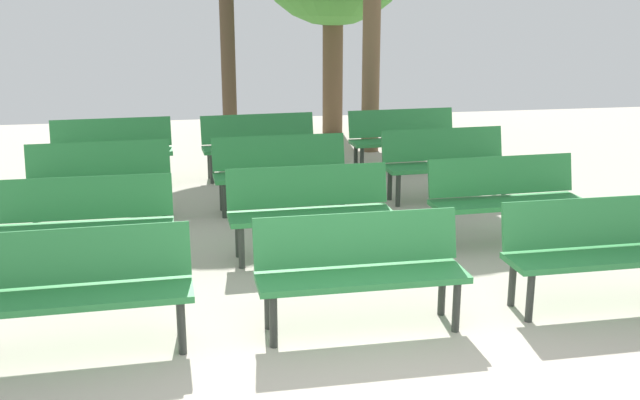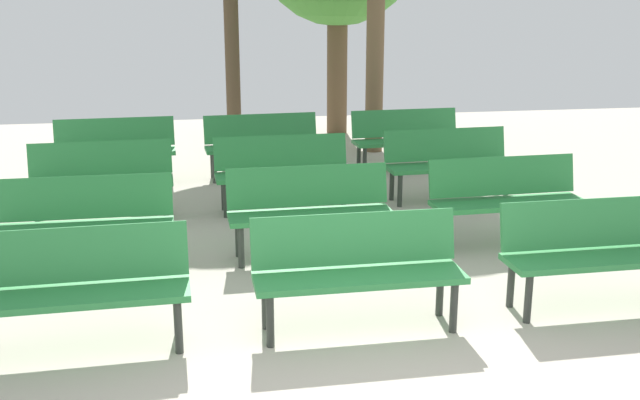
{
  "view_description": "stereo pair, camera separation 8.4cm",
  "coord_description": "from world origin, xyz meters",
  "px_view_note": "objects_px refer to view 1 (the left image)",
  "views": [
    {
      "loc": [
        -1.29,
        -3.67,
        2.48
      ],
      "look_at": [
        0.0,
        3.29,
        0.55
      ],
      "focal_mm": 42.04,
      "sensor_mm": 36.0,
      "label": 1
    },
    {
      "loc": [
        -1.2,
        -3.68,
        2.48
      ],
      "look_at": [
        0.0,
        3.29,
        0.55
      ],
      "focal_mm": 42.04,
      "sensor_mm": 36.0,
      "label": 2
    }
  ],
  "objects_px": {
    "bench_r2_c0": "(99,176)",
    "bench_r3_c1": "(259,142)",
    "bench_r0_c2": "(599,246)",
    "bench_r2_c2": "(446,159)",
    "bench_r3_c0": "(112,147)",
    "bench_r2_c1": "(281,168)",
    "bench_r3_c2": "(403,136)",
    "bench_r1_c0": "(85,219)",
    "bench_r1_c2": "(505,194)",
    "bench_r0_c0": "(79,284)",
    "bench_r0_c1": "(360,265)",
    "bench_r1_c1": "(310,206)"
  },
  "relations": [
    {
      "from": "bench_r2_c0",
      "to": "bench_r3_c1",
      "type": "distance_m",
      "value": 2.66
    },
    {
      "from": "bench_r0_c0",
      "to": "bench_r3_c1",
      "type": "height_order",
      "value": "same"
    },
    {
      "from": "bench_r1_c0",
      "to": "bench_r0_c0",
      "type": "bearing_deg",
      "value": -85.23
    },
    {
      "from": "bench_r3_c0",
      "to": "bench_r3_c1",
      "type": "xyz_separation_m",
      "value": [
        2.01,
        0.01,
        0.0
      ]
    },
    {
      "from": "bench_r1_c1",
      "to": "bench_r3_c1",
      "type": "relative_size",
      "value": 0.99
    },
    {
      "from": "bench_r0_c0",
      "to": "bench_r1_c1",
      "type": "height_order",
      "value": "same"
    },
    {
      "from": "bench_r0_c1",
      "to": "bench_r1_c0",
      "type": "distance_m",
      "value": 2.74
    },
    {
      "from": "bench_r2_c1",
      "to": "bench_r3_c2",
      "type": "xyz_separation_m",
      "value": [
        2.06,
        1.8,
        0.0
      ]
    },
    {
      "from": "bench_r0_c2",
      "to": "bench_r3_c0",
      "type": "xyz_separation_m",
      "value": [
        -4.27,
        5.03,
        0.0
      ]
    },
    {
      "from": "bench_r1_c1",
      "to": "bench_r3_c2",
      "type": "bearing_deg",
      "value": 59.3
    },
    {
      "from": "bench_r3_c0",
      "to": "bench_r0_c2",
      "type": "bearing_deg",
      "value": -52.14
    },
    {
      "from": "bench_r3_c1",
      "to": "bench_r1_c2",
      "type": "bearing_deg",
      "value": -59.94
    },
    {
      "from": "bench_r1_c0",
      "to": "bench_r2_c2",
      "type": "bearing_deg",
      "value": 24.29
    },
    {
      "from": "bench_r1_c0",
      "to": "bench_r1_c2",
      "type": "distance_m",
      "value": 4.18
    },
    {
      "from": "bench_r1_c0",
      "to": "bench_r2_c1",
      "type": "height_order",
      "value": "same"
    },
    {
      "from": "bench_r2_c0",
      "to": "bench_r3_c0",
      "type": "bearing_deg",
      "value": 87.8
    },
    {
      "from": "bench_r3_c0",
      "to": "bench_r3_c1",
      "type": "bearing_deg",
      "value": -2.07
    },
    {
      "from": "bench_r2_c1",
      "to": "bench_r1_c0",
      "type": "bearing_deg",
      "value": -140.54
    },
    {
      "from": "bench_r0_c2",
      "to": "bench_r2_c2",
      "type": "xyz_separation_m",
      "value": [
        -0.09,
        3.44,
        0.0
      ]
    },
    {
      "from": "bench_r0_c1",
      "to": "bench_r1_c1",
      "type": "height_order",
      "value": "same"
    },
    {
      "from": "bench_r0_c0",
      "to": "bench_r2_c1",
      "type": "distance_m",
      "value": 3.91
    },
    {
      "from": "bench_r0_c0",
      "to": "bench_r3_c1",
      "type": "relative_size",
      "value": 0.99
    },
    {
      "from": "bench_r2_c2",
      "to": "bench_r3_c2",
      "type": "bearing_deg",
      "value": 88.82
    },
    {
      "from": "bench_r0_c0",
      "to": "bench_r3_c0",
      "type": "relative_size",
      "value": 1.0
    },
    {
      "from": "bench_r2_c1",
      "to": "bench_r1_c2",
      "type": "bearing_deg",
      "value": -38.86
    },
    {
      "from": "bench_r1_c2",
      "to": "bench_r2_c1",
      "type": "bearing_deg",
      "value": 140.63
    },
    {
      "from": "bench_r3_c0",
      "to": "bench_r2_c1",
      "type": "bearing_deg",
      "value": -41.73
    },
    {
      "from": "bench_r0_c2",
      "to": "bench_r3_c2",
      "type": "xyz_separation_m",
      "value": [
        -0.13,
        5.13,
        0.0
      ]
    },
    {
      "from": "bench_r0_c2",
      "to": "bench_r2_c2",
      "type": "distance_m",
      "value": 3.44
    },
    {
      "from": "bench_r3_c1",
      "to": "bench_r3_c0",
      "type": "bearing_deg",
      "value": 177.07
    },
    {
      "from": "bench_r2_c2",
      "to": "bench_r3_c0",
      "type": "height_order",
      "value": "same"
    },
    {
      "from": "bench_r3_c0",
      "to": "bench_r3_c1",
      "type": "height_order",
      "value": "same"
    },
    {
      "from": "bench_r2_c1",
      "to": "bench_r2_c2",
      "type": "height_order",
      "value": "same"
    },
    {
      "from": "bench_r0_c0",
      "to": "bench_r0_c2",
      "type": "height_order",
      "value": "same"
    },
    {
      "from": "bench_r1_c0",
      "to": "bench_r2_c1",
      "type": "relative_size",
      "value": 0.99
    },
    {
      "from": "bench_r2_c0",
      "to": "bench_r2_c2",
      "type": "xyz_separation_m",
      "value": [
        4.19,
        0.14,
        0.0
      ]
    },
    {
      "from": "bench_r1_c1",
      "to": "bench_r2_c0",
      "type": "xyz_separation_m",
      "value": [
        -2.15,
        1.68,
        0.0
      ]
    },
    {
      "from": "bench_r0_c2",
      "to": "bench_r2_c1",
      "type": "height_order",
      "value": "same"
    },
    {
      "from": "bench_r1_c0",
      "to": "bench_r2_c1",
      "type": "bearing_deg",
      "value": 40.7
    },
    {
      "from": "bench_r2_c0",
      "to": "bench_r3_c1",
      "type": "xyz_separation_m",
      "value": [
        2.01,
        1.74,
        0.0
      ]
    },
    {
      "from": "bench_r1_c1",
      "to": "bench_r0_c0",
      "type": "bearing_deg",
      "value": -139.96
    },
    {
      "from": "bench_r0_c0",
      "to": "bench_r1_c2",
      "type": "distance_m",
      "value": 4.41
    },
    {
      "from": "bench_r1_c2",
      "to": "bench_r3_c2",
      "type": "xyz_separation_m",
      "value": [
        -0.07,
        3.43,
        0.0
      ]
    },
    {
      "from": "bench_r1_c0",
      "to": "bench_r2_c0",
      "type": "distance_m",
      "value": 1.75
    },
    {
      "from": "bench_r1_c2",
      "to": "bench_r3_c0",
      "type": "height_order",
      "value": "same"
    },
    {
      "from": "bench_r3_c1",
      "to": "bench_r2_c2",
      "type": "bearing_deg",
      "value": -39.64
    },
    {
      "from": "bench_r1_c0",
      "to": "bench_r1_c2",
      "type": "height_order",
      "value": "same"
    },
    {
      "from": "bench_r2_c1",
      "to": "bench_r3_c0",
      "type": "relative_size",
      "value": 1.0
    },
    {
      "from": "bench_r0_c2",
      "to": "bench_r1_c1",
      "type": "xyz_separation_m",
      "value": [
        -2.13,
        1.62,
        0.0
      ]
    },
    {
      "from": "bench_r0_c2",
      "to": "bench_r2_c1",
      "type": "bearing_deg",
      "value": 122.73
    }
  ]
}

